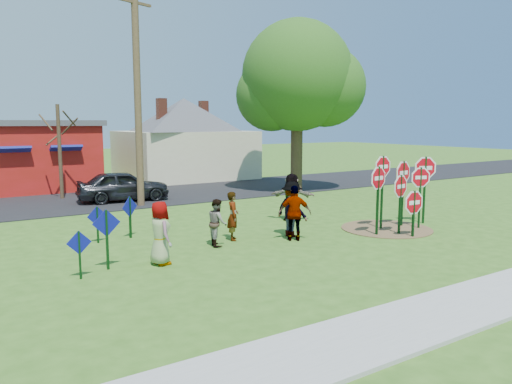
{
  "coord_description": "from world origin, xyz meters",
  "views": [
    {
      "loc": [
        -8.94,
        -13.09,
        3.78
      ],
      "look_at": [
        0.32,
        1.14,
        1.41
      ],
      "focal_mm": 35.0,
      "sensor_mm": 36.0,
      "label": 1
    }
  ],
  "objects_px": {
    "stop_sign_a": "(400,191)",
    "person_b": "(233,216)",
    "stop_sign_b": "(383,173)",
    "utility_pole": "(137,87)",
    "stop_sign_d": "(403,177)",
    "leafy_tree": "(300,82)",
    "person_a": "(160,233)",
    "suv": "(123,186)",
    "stop_sign_c": "(420,184)"
  },
  "relations": [
    {
      "from": "stop_sign_a",
      "to": "person_b",
      "type": "distance_m",
      "value": 5.72
    },
    {
      "from": "stop_sign_b",
      "to": "utility_pole",
      "type": "height_order",
      "value": "utility_pole"
    },
    {
      "from": "stop_sign_d",
      "to": "leafy_tree",
      "type": "bearing_deg",
      "value": 66.31
    },
    {
      "from": "person_b",
      "to": "stop_sign_b",
      "type": "bearing_deg",
      "value": -78.31
    },
    {
      "from": "person_a",
      "to": "utility_pole",
      "type": "distance_m",
      "value": 10.79
    },
    {
      "from": "suv",
      "to": "leafy_tree",
      "type": "height_order",
      "value": "leafy_tree"
    },
    {
      "from": "stop_sign_a",
      "to": "person_a",
      "type": "relative_size",
      "value": 1.27
    },
    {
      "from": "person_b",
      "to": "suv",
      "type": "xyz_separation_m",
      "value": [
        -0.4,
        9.72,
        -0.02
      ]
    },
    {
      "from": "stop_sign_c",
      "to": "leafy_tree",
      "type": "xyz_separation_m",
      "value": [
        2.33,
        10.0,
        4.3
      ]
    },
    {
      "from": "utility_pole",
      "to": "stop_sign_d",
      "type": "bearing_deg",
      "value": -55.93
    },
    {
      "from": "stop_sign_c",
      "to": "person_a",
      "type": "relative_size",
      "value": 1.37
    },
    {
      "from": "stop_sign_a",
      "to": "stop_sign_d",
      "type": "bearing_deg",
      "value": 28.03
    },
    {
      "from": "stop_sign_a",
      "to": "suv",
      "type": "bearing_deg",
      "value": 105.04
    },
    {
      "from": "stop_sign_b",
      "to": "stop_sign_d",
      "type": "bearing_deg",
      "value": -3.22
    },
    {
      "from": "stop_sign_b",
      "to": "stop_sign_d",
      "type": "relative_size",
      "value": 1.08
    },
    {
      "from": "suv",
      "to": "stop_sign_b",
      "type": "bearing_deg",
      "value": -145.8
    },
    {
      "from": "suv",
      "to": "utility_pole",
      "type": "distance_m",
      "value": 4.89
    },
    {
      "from": "person_a",
      "to": "leafy_tree",
      "type": "relative_size",
      "value": 0.19
    },
    {
      "from": "leafy_tree",
      "to": "stop_sign_a",
      "type": "bearing_deg",
      "value": -109.53
    },
    {
      "from": "stop_sign_a",
      "to": "stop_sign_c",
      "type": "xyz_separation_m",
      "value": [
        1.3,
        0.24,
        0.15
      ]
    },
    {
      "from": "person_a",
      "to": "leafy_tree",
      "type": "bearing_deg",
      "value": -55.63
    },
    {
      "from": "utility_pole",
      "to": "suv",
      "type": "bearing_deg",
      "value": 98.19
    },
    {
      "from": "stop_sign_a",
      "to": "stop_sign_b",
      "type": "xyz_separation_m",
      "value": [
        0.1,
        0.91,
        0.52
      ]
    },
    {
      "from": "stop_sign_a",
      "to": "stop_sign_d",
      "type": "xyz_separation_m",
      "value": [
        1.11,
        0.86,
        0.32
      ]
    },
    {
      "from": "stop_sign_d",
      "to": "person_a",
      "type": "xyz_separation_m",
      "value": [
        -9.33,
        0.14,
        -0.95
      ]
    },
    {
      "from": "stop_sign_d",
      "to": "stop_sign_c",
      "type": "bearing_deg",
      "value": -81.2
    },
    {
      "from": "stop_sign_b",
      "to": "suv",
      "type": "relative_size",
      "value": 0.64
    },
    {
      "from": "person_a",
      "to": "suv",
      "type": "relative_size",
      "value": 0.4
    },
    {
      "from": "stop_sign_b",
      "to": "stop_sign_d",
      "type": "distance_m",
      "value": 1.03
    },
    {
      "from": "stop_sign_d",
      "to": "suv",
      "type": "distance_m",
      "value": 13.09
    },
    {
      "from": "suv",
      "to": "utility_pole",
      "type": "xyz_separation_m",
      "value": [
        0.24,
        -1.7,
        4.58
      ]
    },
    {
      "from": "stop_sign_d",
      "to": "utility_pole",
      "type": "xyz_separation_m",
      "value": [
        -6.43,
        9.51,
        3.55
      ]
    },
    {
      "from": "person_b",
      "to": "leafy_tree",
      "type": "bearing_deg",
      "value": -21.18
    },
    {
      "from": "leafy_tree",
      "to": "utility_pole",
      "type": "bearing_deg",
      "value": 179.12
    },
    {
      "from": "person_a",
      "to": "utility_pole",
      "type": "bearing_deg",
      "value": -20.73
    },
    {
      "from": "stop_sign_d",
      "to": "person_b",
      "type": "height_order",
      "value": "stop_sign_d"
    },
    {
      "from": "person_a",
      "to": "suv",
      "type": "xyz_separation_m",
      "value": [
        2.65,
        11.07,
        -0.08
      ]
    },
    {
      "from": "stop_sign_c",
      "to": "utility_pole",
      "type": "relative_size",
      "value": 0.23
    },
    {
      "from": "utility_pole",
      "to": "leafy_tree",
      "type": "bearing_deg",
      "value": -0.88
    },
    {
      "from": "utility_pole",
      "to": "stop_sign_b",
      "type": "bearing_deg",
      "value": -60.18
    },
    {
      "from": "stop_sign_a",
      "to": "utility_pole",
      "type": "relative_size",
      "value": 0.21
    },
    {
      "from": "stop_sign_d",
      "to": "stop_sign_a",
      "type": "bearing_deg",
      "value": -150.86
    },
    {
      "from": "person_b",
      "to": "utility_pole",
      "type": "bearing_deg",
      "value": 28.07
    },
    {
      "from": "person_a",
      "to": "suv",
      "type": "distance_m",
      "value": 11.38
    },
    {
      "from": "person_b",
      "to": "suv",
      "type": "distance_m",
      "value": 9.72
    },
    {
      "from": "stop_sign_b",
      "to": "stop_sign_d",
      "type": "height_order",
      "value": "stop_sign_b"
    },
    {
      "from": "stop_sign_d",
      "to": "person_b",
      "type": "xyz_separation_m",
      "value": [
        -6.28,
        1.49,
        -1.01
      ]
    },
    {
      "from": "stop_sign_a",
      "to": "leafy_tree",
      "type": "distance_m",
      "value": 11.74
    },
    {
      "from": "stop_sign_b",
      "to": "utility_pole",
      "type": "xyz_separation_m",
      "value": [
        -5.42,
        9.46,
        3.35
      ]
    },
    {
      "from": "stop_sign_b",
      "to": "suv",
      "type": "height_order",
      "value": "stop_sign_b"
    }
  ]
}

